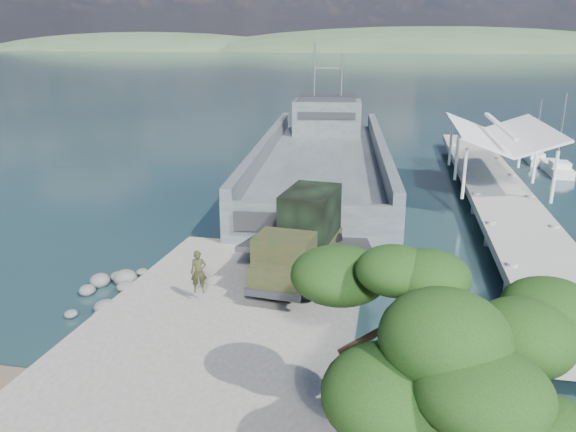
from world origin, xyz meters
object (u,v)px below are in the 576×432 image
object	(u,v)px
overhang_tree	(450,329)
sailboat_near	(556,169)
pier	(496,180)
sailboat_far	(534,159)
soldier	(199,281)
landing_craft	(322,167)
military_truck	(302,235)

from	to	relation	value
overhang_tree	sailboat_near	bearing A→B (deg)	72.46
pier	sailboat_far	world-z (taller)	sailboat_far
soldier	sailboat_near	xyz separation A→B (m)	(20.94, 29.53, -1.02)
sailboat_near	sailboat_far	xyz separation A→B (m)	(-0.83, 4.28, -0.05)
sailboat_near	overhang_tree	size ratio (longest dim) A/B	1.00
soldier	sailboat_far	xyz separation A→B (m)	(20.11, 33.81, -1.07)
landing_craft	sailboat_far	xyz separation A→B (m)	(18.19, 9.90, -0.62)
pier	landing_craft	xyz separation A→B (m)	(-12.50, 4.80, -0.67)
landing_craft	military_truck	world-z (taller)	landing_craft
pier	military_truck	bearing A→B (deg)	-125.18
pier	sailboat_near	xyz separation A→B (m)	(6.53, 10.41, -1.24)
sailboat_near	pier	bearing A→B (deg)	-121.46
landing_craft	sailboat_far	world-z (taller)	landing_craft
landing_craft	overhang_tree	xyz separation A→B (m)	(6.90, -32.75, 3.96)
pier	military_truck	world-z (taller)	pier
pier	sailboat_near	distance (m)	12.35
landing_craft	overhang_tree	bearing A→B (deg)	-83.35
landing_craft	sailboat_near	size ratio (longest dim) A/B	5.75
landing_craft	overhang_tree	size ratio (longest dim) A/B	5.77
landing_craft	soldier	xyz separation A→B (m)	(-1.92, -23.92, 0.45)
pier	soldier	world-z (taller)	pier
landing_craft	sailboat_far	distance (m)	20.72
overhang_tree	sailboat_far	bearing A→B (deg)	75.17
military_truck	sailboat_far	bearing A→B (deg)	68.18
pier	sailboat_near	bearing A→B (deg)	57.91
pier	overhang_tree	world-z (taller)	overhang_tree
pier	overhang_tree	bearing A→B (deg)	-101.32
military_truck	sailboat_near	xyz separation A→B (m)	(17.34, 25.74, -1.90)
landing_craft	soldier	world-z (taller)	landing_craft
landing_craft	overhang_tree	distance (m)	33.70
sailboat_near	sailboat_far	size ratio (longest dim) A/B	1.16
soldier	sailboat_far	distance (m)	39.36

